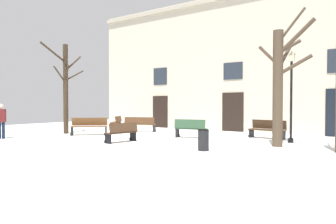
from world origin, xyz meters
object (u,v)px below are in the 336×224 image
bench_facing_shops (191,128)px  person_by_shop_door (1,119)px  litter_bin (203,140)px  bench_back_to_back_right (140,124)px  bench_near_center_tree (89,126)px  streetlamp (291,87)px  bench_by_litter_bin (116,122)px  tree_right_of_center (65,84)px  tree_near_facade (280,82)px  bench_back_to_back_left (122,132)px  bench_far_corner (267,129)px

bench_facing_shops → person_by_shop_door: person_by_shop_door is taller
litter_bin → bench_back_to_back_right: bench_back_to_back_right is taller
bench_back_to_back_right → bench_near_center_tree: size_ratio=1.11×
streetlamp → person_by_shop_door: (-11.81, -6.40, -1.47)m
bench_near_center_tree → bench_by_litter_bin: bearing=73.3°
tree_right_of_center → bench_back_to_back_right: bearing=51.4°
litter_bin → person_by_shop_door: size_ratio=0.45×
tree_near_facade → person_by_shop_door: 12.82m
person_by_shop_door → bench_back_to_back_right: bearing=22.7°
bench_facing_shops → person_by_shop_door: 9.16m
bench_facing_shops → bench_near_center_tree: (-5.18, -1.92, 0.03)m
bench_by_litter_bin → bench_near_center_tree: size_ratio=0.92×
tree_near_facade → bench_facing_shops: (-4.45, 0.67, -2.07)m
bench_by_litter_bin → person_by_shop_door: (-0.30, -7.51, 0.48)m
bench_back_to_back_left → streetlamp: bearing=132.2°
person_by_shop_door → bench_near_center_tree: bearing=16.1°
bench_facing_shops → streetlamp: bearing=179.3°
litter_bin → bench_near_center_tree: 7.84m
streetlamp → litter_bin: 5.07m
bench_near_center_tree → bench_back_to_back_left: bearing=-61.4°
bench_back_to_back_right → person_by_shop_door: 7.43m
tree_near_facade → streetlamp: 1.55m
streetlamp → bench_facing_shops: (-4.52, -0.87, -1.94)m
tree_near_facade → bench_by_litter_bin: (-11.45, 2.65, -2.09)m
bench_facing_shops → person_by_shop_door: bearing=25.6°
tree_right_of_center → streetlamp: bearing=14.3°
streetlamp → bench_back_to_back_left: streetlamp is taller
bench_by_litter_bin → bench_far_corner: bench_far_corner is taller
streetlamp → bench_back_to_back_right: streetlamp is taller
litter_bin → tree_right_of_center: bearing=172.4°
bench_back_to_back_right → person_by_shop_door: bearing=48.1°
tree_near_facade → bench_back_to_back_left: bearing=-156.9°
streetlamp → litter_bin: size_ratio=5.17×
streetlamp → bench_near_center_tree: bearing=-163.9°
bench_back_to_back_left → person_by_shop_door: size_ratio=0.94×
tree_right_of_center → bench_far_corner: bearing=21.5°
litter_bin → bench_back_to_back_left: size_ratio=0.48×
bench_by_litter_bin → bench_near_center_tree: 4.30m
streetlamp → bench_back_to_back_right: size_ratio=2.02×
streetlamp → bench_near_center_tree: streetlamp is taller
tree_near_facade → streetlamp: tree_near_facade is taller
tree_near_facade → bench_far_corner: bearing=116.3°
tree_right_of_center → bench_far_corner: tree_right_of_center is taller
person_by_shop_door → bench_far_corner: bearing=-8.1°
tree_near_facade → bench_near_center_tree: (-9.64, -1.25, -2.05)m
bench_by_litter_bin → bench_far_corner: (10.16, -0.04, -0.00)m
bench_far_corner → bench_near_center_tree: size_ratio=1.04×
litter_bin → bench_back_to_back_right: (-6.85, 4.60, 0.08)m
bench_by_litter_bin → bench_far_corner: bearing=58.8°
person_by_shop_door → tree_near_facade: bearing=-21.2°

